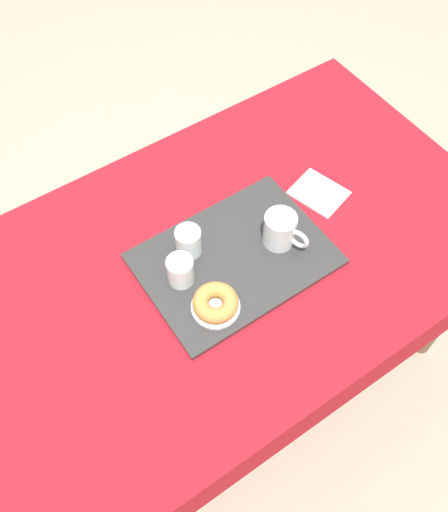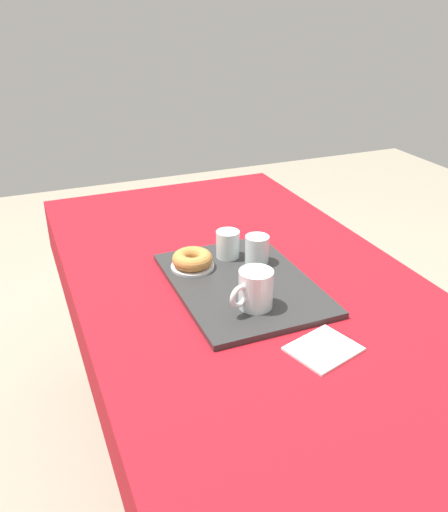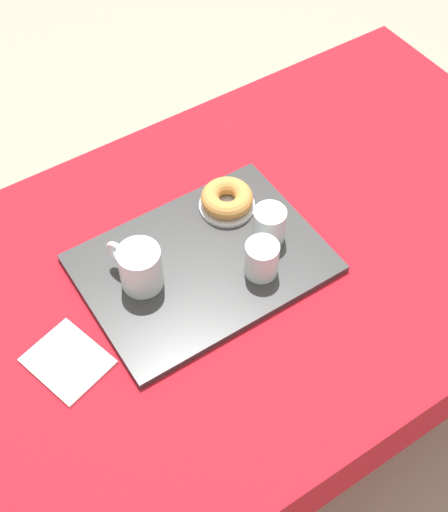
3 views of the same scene
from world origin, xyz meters
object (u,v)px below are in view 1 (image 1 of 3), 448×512
(dining_table, at_px, (211,281))
(donut_plate_left, at_px, (216,307))
(tea_mug_left, at_px, (280,230))
(sugar_donut_left, at_px, (216,302))
(water_glass_far, at_px, (181,272))
(paper_napkin, at_px, (319,193))
(serving_tray, at_px, (235,259))
(water_glass_near, at_px, (189,242))

(dining_table, distance_m, donut_plate_left, 0.17)
(tea_mug_left, height_order, sugar_donut_left, tea_mug_left)
(dining_table, relative_size, water_glass_far, 20.33)
(water_glass_far, relative_size, paper_napkin, 0.55)
(dining_table, bearing_deg, tea_mug_left, 164.50)
(sugar_donut_left, bearing_deg, paper_napkin, -161.87)
(donut_plate_left, relative_size, paper_napkin, 0.85)
(water_glass_far, relative_size, sugar_donut_left, 0.71)
(dining_table, bearing_deg, serving_tray, 153.12)
(water_glass_near, distance_m, donut_plate_left, 0.18)
(water_glass_near, xyz_separation_m, donut_plate_left, (0.04, 0.17, -0.03))
(tea_mug_left, relative_size, sugar_donut_left, 1.11)
(serving_tray, height_order, paper_napkin, serving_tray)
(paper_napkin, bearing_deg, sugar_donut_left, 18.13)
(water_glass_near, height_order, sugar_donut_left, water_glass_near)
(serving_tray, height_order, water_glass_near, water_glass_near)
(tea_mug_left, bearing_deg, water_glass_near, -26.68)
(water_glass_far, height_order, paper_napkin, water_glass_far)
(dining_table, xyz_separation_m, serving_tray, (-0.06, 0.03, 0.10))
(donut_plate_left, bearing_deg, tea_mug_left, -163.65)
(dining_table, height_order, sugar_donut_left, sugar_donut_left)
(dining_table, relative_size, serving_tray, 3.34)
(serving_tray, bearing_deg, dining_table, -26.88)
(serving_tray, xyz_separation_m, tea_mug_left, (-0.12, 0.02, 0.05))
(donut_plate_left, xyz_separation_m, sugar_donut_left, (0.00, 0.00, 0.02))
(water_glass_far, bearing_deg, water_glass_near, -135.01)
(water_glass_far, bearing_deg, dining_table, -175.51)
(water_glass_near, height_order, paper_napkin, water_glass_near)
(water_glass_far, xyz_separation_m, sugar_donut_left, (-0.03, 0.11, -0.01))
(sugar_donut_left, bearing_deg, dining_table, -117.37)
(serving_tray, height_order, donut_plate_left, donut_plate_left)
(dining_table, height_order, paper_napkin, paper_napkin)
(dining_table, height_order, water_glass_near, water_glass_near)
(dining_table, relative_size, sugar_donut_left, 14.36)
(serving_tray, relative_size, water_glass_far, 6.09)
(tea_mug_left, distance_m, paper_napkin, 0.21)
(tea_mug_left, bearing_deg, water_glass_far, -9.10)
(dining_table, height_order, serving_tray, serving_tray)
(water_glass_near, relative_size, water_glass_far, 1.00)
(dining_table, distance_m, paper_napkin, 0.38)
(donut_plate_left, bearing_deg, sugar_donut_left, 0.00)
(tea_mug_left, bearing_deg, donut_plate_left, 16.35)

